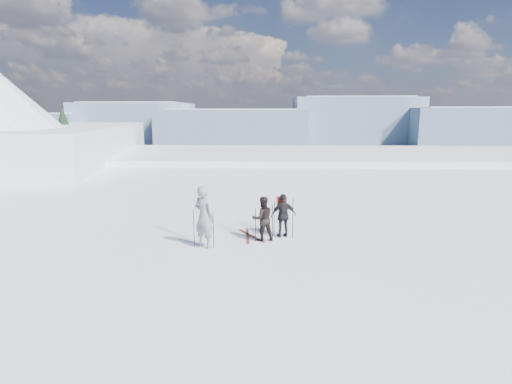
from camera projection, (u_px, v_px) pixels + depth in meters
lake_basin at (286, 221)px, 40.32m from camera, size 820.00×820.00×71.62m
far_mountain_range at (295, 124)px, 456.20m from camera, size 770.00×110.00×53.00m
near_ridge at (21, 191)px, 39.84m from camera, size 31.37×35.68×25.62m
skier_grey at (204, 217)px, 12.54m from camera, size 0.87×0.79×1.99m
skier_dark at (263, 219)px, 13.23m from camera, size 0.87×0.76×1.50m
skier_pack at (283, 216)px, 13.61m from camera, size 0.94×0.55×1.50m
backpack at (282, 186)px, 13.66m from camera, size 0.35×0.25×0.44m
ski_poles at (253, 224)px, 13.09m from camera, size 3.21×1.19×1.37m
skis_loose at (250, 236)px, 13.81m from camera, size 0.99×1.70×0.03m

